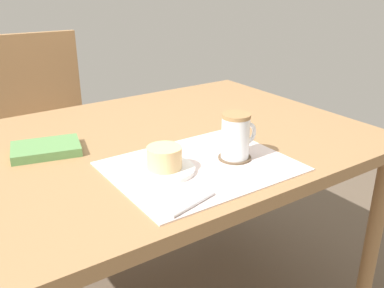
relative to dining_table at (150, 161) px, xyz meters
name	(u,v)px	position (x,y,z in m)	size (l,w,h in m)	color
dining_table	(150,161)	(0.00, 0.00, 0.00)	(1.32, 0.90, 0.71)	#997047
wooden_chair	(47,131)	(-0.08, 0.81, -0.14)	(0.46, 0.46, 0.92)	#997047
placemat	(201,166)	(0.02, -0.24, 0.07)	(0.45, 0.36, 0.00)	silver
pastry_plate	(165,170)	(-0.07, -0.22, 0.08)	(0.15, 0.15, 0.01)	white
pastry	(164,157)	(-0.07, -0.22, 0.11)	(0.09, 0.09, 0.05)	#E5BC7F
coffee_coaster	(235,158)	(0.12, -0.25, 0.07)	(0.09, 0.09, 0.01)	brown
coffee_mug	(236,136)	(0.12, -0.25, 0.13)	(0.11, 0.07, 0.12)	white
teaspoon	(194,204)	(-0.11, -0.39, 0.07)	(0.01, 0.01, 0.13)	silver
small_book	(46,149)	(-0.28, 0.08, 0.08)	(0.18, 0.12, 0.02)	#598C4C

